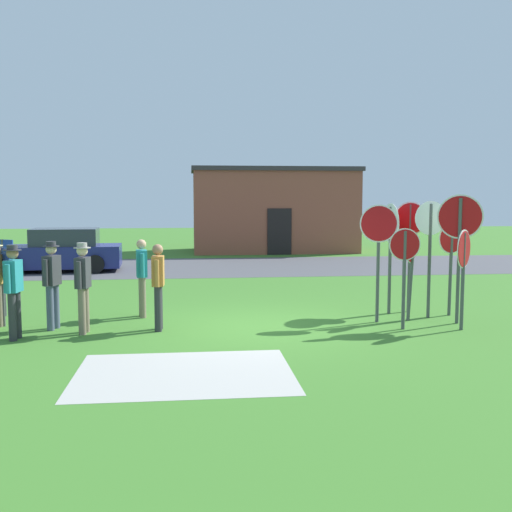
{
  "coord_description": "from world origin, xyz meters",
  "views": [
    {
      "loc": [
        -1.38,
        -11.79,
        2.59
      ],
      "look_at": [
        0.05,
        1.34,
        1.3
      ],
      "focal_mm": 42.19,
      "sensor_mm": 36.0,
      "label": 1
    }
  ],
  "objects_px": {
    "stop_sign_leaning_left": "(404,262)",
    "info_panel_leftmost": "(3,263)",
    "stop_sign_rear_left": "(410,237)",
    "person_in_dark_shirt": "(158,282)",
    "stop_sign_rear_right": "(460,234)",
    "person_on_left": "(52,280)",
    "stop_sign_center_cluster": "(451,253)",
    "stop_sign_leaning_right": "(412,261)",
    "person_holding_notes": "(14,286)",
    "stop_sign_far_back": "(430,239)",
    "stop_sign_tallest": "(379,242)",
    "stop_sign_low_front": "(464,262)",
    "info_panel_middle": "(2,272)",
    "parked_car_on_street": "(60,252)",
    "stop_sign_nearest": "(391,237)",
    "person_in_blue": "(83,282)",
    "person_with_sunhat": "(142,274)"
  },
  "relations": [
    {
      "from": "stop_sign_leaning_left",
      "to": "info_panel_leftmost",
      "type": "xyz_separation_m",
      "value": [
        -8.2,
        2.21,
        -0.17
      ]
    },
    {
      "from": "stop_sign_rear_left",
      "to": "person_in_dark_shirt",
      "type": "height_order",
      "value": "stop_sign_rear_left"
    },
    {
      "from": "stop_sign_rear_left",
      "to": "stop_sign_rear_right",
      "type": "bearing_deg",
      "value": -69.98
    },
    {
      "from": "person_on_left",
      "to": "stop_sign_center_cluster",
      "type": "bearing_deg",
      "value": 3.45
    },
    {
      "from": "stop_sign_leaning_right",
      "to": "person_holding_notes",
      "type": "bearing_deg",
      "value": -173.81
    },
    {
      "from": "stop_sign_far_back",
      "to": "stop_sign_tallest",
      "type": "relative_size",
      "value": 1.03
    },
    {
      "from": "stop_sign_rear_left",
      "to": "person_holding_notes",
      "type": "bearing_deg",
      "value": -167.21
    },
    {
      "from": "stop_sign_center_cluster",
      "to": "stop_sign_rear_left",
      "type": "bearing_deg",
      "value": 144.44
    },
    {
      "from": "stop_sign_far_back",
      "to": "person_in_dark_shirt",
      "type": "xyz_separation_m",
      "value": [
        -5.74,
        -0.66,
        -0.76
      ]
    },
    {
      "from": "stop_sign_low_front",
      "to": "person_on_left",
      "type": "xyz_separation_m",
      "value": [
        -7.97,
        0.93,
        -0.36
      ]
    },
    {
      "from": "stop_sign_tallest",
      "to": "person_on_left",
      "type": "relative_size",
      "value": 1.41
    },
    {
      "from": "stop_sign_rear_right",
      "to": "stop_sign_leaning_right",
      "type": "bearing_deg",
      "value": 154.49
    },
    {
      "from": "stop_sign_leaning_right",
      "to": "person_on_left",
      "type": "xyz_separation_m",
      "value": [
        -7.29,
        -0.03,
        -0.29
      ]
    },
    {
      "from": "stop_sign_rear_left",
      "to": "stop_sign_tallest",
      "type": "bearing_deg",
      "value": -136.07
    },
    {
      "from": "stop_sign_leaning_left",
      "to": "person_on_left",
      "type": "distance_m",
      "value": 6.9
    },
    {
      "from": "stop_sign_far_back",
      "to": "person_in_dark_shirt",
      "type": "relative_size",
      "value": 1.49
    },
    {
      "from": "stop_sign_low_front",
      "to": "info_panel_middle",
      "type": "xyz_separation_m",
      "value": [
        -9.03,
        1.32,
        -0.24
      ]
    },
    {
      "from": "stop_sign_rear_right",
      "to": "info_panel_leftmost",
      "type": "relative_size",
      "value": 1.58
    },
    {
      "from": "parked_car_on_street",
      "to": "stop_sign_far_back",
      "type": "height_order",
      "value": "stop_sign_far_back"
    },
    {
      "from": "parked_car_on_street",
      "to": "stop_sign_nearest",
      "type": "relative_size",
      "value": 1.79
    },
    {
      "from": "stop_sign_center_cluster",
      "to": "stop_sign_tallest",
      "type": "relative_size",
      "value": 0.84
    },
    {
      "from": "stop_sign_leaning_left",
      "to": "person_in_blue",
      "type": "relative_size",
      "value": 1.15
    },
    {
      "from": "stop_sign_center_cluster",
      "to": "stop_sign_rear_left",
      "type": "height_order",
      "value": "stop_sign_rear_left"
    },
    {
      "from": "parked_car_on_street",
      "to": "stop_sign_leaning_right",
      "type": "relative_size",
      "value": 2.32
    },
    {
      "from": "stop_sign_nearest",
      "to": "info_panel_leftmost",
      "type": "bearing_deg",
      "value": 175.92
    },
    {
      "from": "stop_sign_rear_left",
      "to": "person_in_blue",
      "type": "bearing_deg",
      "value": -168.14
    },
    {
      "from": "stop_sign_low_front",
      "to": "info_panel_middle",
      "type": "relative_size",
      "value": 1.24
    },
    {
      "from": "stop_sign_far_back",
      "to": "info_panel_leftmost",
      "type": "height_order",
      "value": "stop_sign_far_back"
    },
    {
      "from": "person_with_sunhat",
      "to": "info_panel_leftmost",
      "type": "distance_m",
      "value": 3.03
    },
    {
      "from": "stop_sign_nearest",
      "to": "stop_sign_far_back",
      "type": "distance_m",
      "value": 0.87
    },
    {
      "from": "stop_sign_leaning_left",
      "to": "stop_sign_tallest",
      "type": "relative_size",
      "value": 0.82
    },
    {
      "from": "stop_sign_low_front",
      "to": "stop_sign_far_back",
      "type": "relative_size",
      "value": 0.78
    },
    {
      "from": "stop_sign_leaning_right",
      "to": "info_panel_leftmost",
      "type": "height_order",
      "value": "stop_sign_leaning_right"
    },
    {
      "from": "person_on_left",
      "to": "info_panel_middle",
      "type": "xyz_separation_m",
      "value": [
        -1.05,
        0.39,
        0.11
      ]
    },
    {
      "from": "stop_sign_leaning_left",
      "to": "stop_sign_far_back",
      "type": "relative_size",
      "value": 0.79
    },
    {
      "from": "parked_car_on_street",
      "to": "person_in_blue",
      "type": "distance_m",
      "value": 10.4
    },
    {
      "from": "person_holding_notes",
      "to": "person_on_left",
      "type": "height_order",
      "value": "same"
    },
    {
      "from": "stop_sign_tallest",
      "to": "info_panel_leftmost",
      "type": "distance_m",
      "value": 8.07
    },
    {
      "from": "stop_sign_rear_left",
      "to": "info_panel_middle",
      "type": "distance_m",
      "value": 8.72
    },
    {
      "from": "stop_sign_rear_right",
      "to": "stop_sign_leaning_left",
      "type": "xyz_separation_m",
      "value": [
        -1.28,
        -0.37,
        -0.52
      ]
    },
    {
      "from": "stop_sign_leaning_right",
      "to": "stop_sign_tallest",
      "type": "relative_size",
      "value": 0.78
    },
    {
      "from": "person_on_left",
      "to": "info_panel_leftmost",
      "type": "bearing_deg",
      "value": 132.44
    },
    {
      "from": "stop_sign_leaning_right",
      "to": "stop_sign_far_back",
      "type": "distance_m",
      "value": 0.75
    },
    {
      "from": "stop_sign_leaning_right",
      "to": "info_panel_middle",
      "type": "bearing_deg",
      "value": 177.59
    },
    {
      "from": "person_holding_notes",
      "to": "person_with_sunhat",
      "type": "bearing_deg",
      "value": 41.1
    },
    {
      "from": "parked_car_on_street",
      "to": "person_in_dark_shirt",
      "type": "bearing_deg",
      "value": -68.42
    },
    {
      "from": "stop_sign_leaning_left",
      "to": "stop_sign_center_cluster",
      "type": "relative_size",
      "value": 0.98
    },
    {
      "from": "person_on_left",
      "to": "stop_sign_rear_right",
      "type": "bearing_deg",
      "value": -2.58
    },
    {
      "from": "parked_car_on_street",
      "to": "person_with_sunhat",
      "type": "distance_m",
      "value": 9.29
    },
    {
      "from": "info_panel_middle",
      "to": "stop_sign_low_front",
      "type": "bearing_deg",
      "value": -8.29
    }
  ]
}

